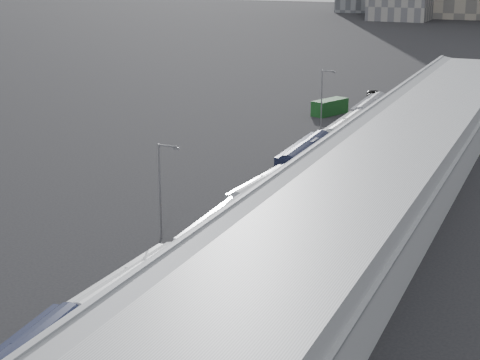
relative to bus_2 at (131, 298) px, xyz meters
The scene contains 17 objects.
sidewalk 22.10m from the bus_2, 71.79° to the left, with size 10.00×170.00×0.12m, color gray.
lane_line 21.31m from the bus_2, 99.78° to the left, with size 0.12×160.00×0.02m, color gold.
depot 23.69m from the bus_2, 62.55° to the left, with size 12.45×160.40×7.20m.
bus_2 is the anchor object (origin of this frame).
bus_3 13.77m from the bus_2, 87.59° to the left, with size 2.90×12.51×3.64m.
bus_4 25.97m from the bus_2, 89.71° to the left, with size 3.40×12.58×3.63m.
bus_5 39.96m from the bus_2, 90.54° to the left, with size 3.09×13.90×4.05m.
bus_6 54.78m from the bus_2, 89.67° to the left, with size 3.06×13.80×4.03m.
bus_7 70.21m from the bus_2, 90.27° to the left, with size 3.16×13.81×4.02m.
tree_1 6.42m from the bus_2, 54.34° to the right, with size 2.18×2.18×4.37m.
tree_2 19.74m from the bus_2, 78.18° to the left, with size 1.32×1.32×3.75m.
tree_3 43.18m from the bus_2, 85.56° to the left, with size 2.69×2.69×4.60m.
tree_4 73.27m from the bus_2, 86.83° to the left, with size 1.27×1.27×3.69m.
street_lamp_near 16.81m from the bus_2, 110.25° to the left, with size 2.04×0.22×8.70m.
street_lamp_far 66.57m from the bus_2, 95.54° to the left, with size 2.04×0.22×8.53m.
shipping_container 76.80m from the bus_2, 96.22° to the left, with size 2.38×6.62×2.40m, color #123D17.
suv 93.07m from the bus_2, 93.21° to the left, with size 2.34×5.07×1.41m, color black.
Camera 1 is at (29.23, -10.64, 24.81)m, focal length 60.00 mm.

